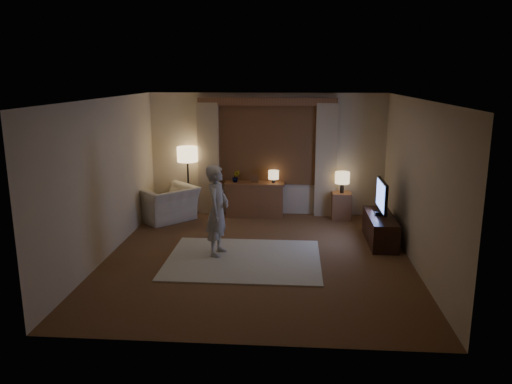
# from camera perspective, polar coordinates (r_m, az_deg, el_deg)

# --- Properties ---
(room) EXTENTS (5.04, 5.54, 2.64)m
(room) POSITION_cam_1_polar(r_m,az_deg,el_deg) (8.47, 0.44, 2.17)
(room) COLOR brown
(room) RESTS_ON ground
(rug) EXTENTS (2.50, 2.00, 0.02)m
(rug) POSITION_cam_1_polar(r_m,az_deg,el_deg) (8.26, -1.42, -7.69)
(rug) COLOR beige
(rug) RESTS_ON floor
(sideboard) EXTENTS (1.20, 0.40, 0.70)m
(sideboard) POSITION_cam_1_polar(r_m,az_deg,el_deg) (10.65, -0.16, -0.95)
(sideboard) COLOR brown
(sideboard) RESTS_ON floor
(picture_frame) EXTENTS (0.16, 0.02, 0.20)m
(picture_frame) POSITION_cam_1_polar(r_m,az_deg,el_deg) (10.55, -0.16, 1.43)
(picture_frame) COLOR brown
(picture_frame) RESTS_ON sideboard
(plant) EXTENTS (0.17, 0.13, 0.30)m
(plant) POSITION_cam_1_polar(r_m,az_deg,el_deg) (10.57, -2.32, 1.72)
(plant) COLOR #999999
(plant) RESTS_ON sideboard
(table_lamp_sideboard) EXTENTS (0.22, 0.22, 0.30)m
(table_lamp_sideboard) POSITION_cam_1_polar(r_m,az_deg,el_deg) (10.50, 2.02, 1.91)
(table_lamp_sideboard) COLOR black
(table_lamp_sideboard) RESTS_ON sideboard
(floor_lamp) EXTENTS (0.43, 0.43, 1.48)m
(floor_lamp) POSITION_cam_1_polar(r_m,az_deg,el_deg) (10.67, -7.84, 3.87)
(floor_lamp) COLOR black
(floor_lamp) RESTS_ON floor
(armchair) EXTENTS (1.44, 1.45, 0.71)m
(armchair) POSITION_cam_1_polar(r_m,az_deg,el_deg) (10.50, -10.14, -1.33)
(armchair) COLOR beige
(armchair) RESTS_ON floor
(side_table) EXTENTS (0.40, 0.40, 0.56)m
(side_table) POSITION_cam_1_polar(r_m,az_deg,el_deg) (10.63, 9.71, -1.55)
(side_table) COLOR brown
(side_table) RESTS_ON floor
(table_lamp_side) EXTENTS (0.30, 0.30, 0.44)m
(table_lamp_side) POSITION_cam_1_polar(r_m,az_deg,el_deg) (10.50, 9.84, 1.55)
(table_lamp_side) COLOR black
(table_lamp_side) RESTS_ON side_table
(tv_stand) EXTENTS (0.45, 1.40, 0.50)m
(tv_stand) POSITION_cam_1_polar(r_m,az_deg,el_deg) (9.31, 13.99, -4.09)
(tv_stand) COLOR black
(tv_stand) RESTS_ON floor
(tv) EXTENTS (0.22, 0.89, 0.64)m
(tv) POSITION_cam_1_polar(r_m,az_deg,el_deg) (9.15, 14.18, -0.48)
(tv) COLOR black
(tv) RESTS_ON tv_stand
(person) EXTENTS (0.45, 0.61, 1.51)m
(person) POSITION_cam_1_polar(r_m,az_deg,el_deg) (8.27, -4.42, -2.11)
(person) COLOR #B5AEA7
(person) RESTS_ON rug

